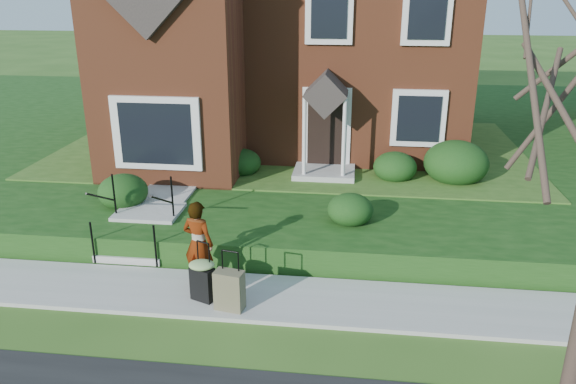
% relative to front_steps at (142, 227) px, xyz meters
% --- Properties ---
extents(ground, '(120.00, 120.00, 0.00)m').
position_rel_front_steps_xyz_m(ground, '(2.50, -1.84, -0.47)').
color(ground, '#2D5119').
rests_on(ground, ground).
extents(sidewalk, '(60.00, 1.60, 0.08)m').
position_rel_front_steps_xyz_m(sidewalk, '(2.50, -1.84, -0.43)').
color(sidewalk, '#9E9B93').
rests_on(sidewalk, ground).
extents(terrace, '(44.00, 20.00, 0.60)m').
position_rel_front_steps_xyz_m(terrace, '(6.50, 9.06, -0.17)').
color(terrace, '#14380F').
rests_on(terrace, ground).
extents(walkway, '(1.20, 6.00, 0.06)m').
position_rel_front_steps_xyz_m(walkway, '(0.00, 3.16, 0.16)').
color(walkway, '#9E9B93').
rests_on(walkway, terrace).
extents(front_steps, '(1.40, 2.02, 1.50)m').
position_rel_front_steps_xyz_m(front_steps, '(0.00, 0.00, 0.00)').
color(front_steps, '#9E9B93').
rests_on(front_steps, ground).
extents(foundation_shrubs, '(10.30, 4.43, 1.15)m').
position_rel_front_steps_xyz_m(foundation_shrubs, '(3.57, 2.99, 0.59)').
color(foundation_shrubs, black).
rests_on(foundation_shrubs, terrace).
extents(woman, '(0.69, 0.54, 1.65)m').
position_rel_front_steps_xyz_m(woman, '(1.70, -1.53, 0.43)').
color(woman, '#999999').
rests_on(woman, sidewalk).
extents(suitcase_black, '(0.57, 0.52, 1.11)m').
position_rel_front_steps_xyz_m(suitcase_black, '(1.90, -2.09, 0.04)').
color(suitcase_black, black).
rests_on(suitcase_black, sidewalk).
extents(suitcase_olive, '(0.54, 0.37, 1.08)m').
position_rel_front_steps_xyz_m(suitcase_olive, '(2.44, -2.33, -0.03)').
color(suitcase_olive, brown).
rests_on(suitcase_olive, sidewalk).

